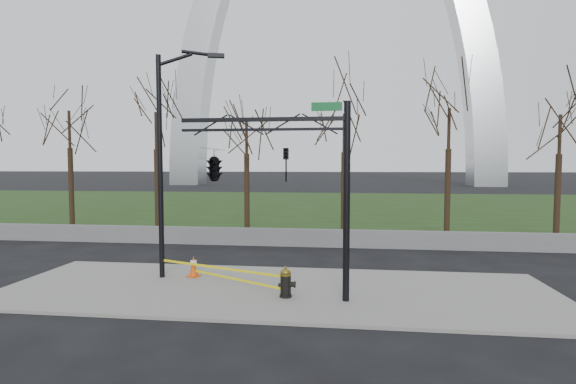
# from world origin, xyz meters

# --- Properties ---
(ground) EXTENTS (500.00, 500.00, 0.00)m
(ground) POSITION_xyz_m (0.00, 0.00, 0.00)
(ground) COLOR black
(ground) RESTS_ON ground
(sidewalk) EXTENTS (18.00, 6.00, 0.10)m
(sidewalk) POSITION_xyz_m (0.00, 0.00, 0.05)
(sidewalk) COLOR gray
(sidewalk) RESTS_ON ground
(grass_strip) EXTENTS (120.00, 40.00, 0.06)m
(grass_strip) POSITION_xyz_m (0.00, 30.00, 0.03)
(grass_strip) COLOR #213312
(grass_strip) RESTS_ON ground
(guardrail) EXTENTS (60.00, 0.30, 0.90)m
(guardrail) POSITION_xyz_m (0.00, 8.00, 0.45)
(guardrail) COLOR #59595B
(guardrail) RESTS_ON ground
(gateway_arch) EXTENTS (66.00, 6.00, 65.00)m
(gateway_arch) POSITION_xyz_m (0.00, 75.00, 32.50)
(gateway_arch) COLOR silver
(gateway_arch) RESTS_ON ground
(tree_row) EXTENTS (38.86, 4.00, 8.37)m
(tree_row) POSITION_xyz_m (-3.57, 12.00, 4.18)
(tree_row) COLOR black
(tree_row) RESTS_ON ground
(fire_hydrant) EXTENTS (0.58, 0.38, 0.95)m
(fire_hydrant) POSITION_xyz_m (0.44, -0.86, 0.54)
(fire_hydrant) COLOR black
(fire_hydrant) RESTS_ON sidewalk
(traffic_cone) EXTENTS (0.50, 0.50, 0.76)m
(traffic_cone) POSITION_xyz_m (-3.20, 1.16, 0.48)
(traffic_cone) COLOR #D6470B
(traffic_cone) RESTS_ON sidewalk
(street_light) EXTENTS (2.33, 0.84, 8.21)m
(street_light) POSITION_xyz_m (-4.08, 1.02, 4.69)
(street_light) COLOR black
(street_light) RESTS_ON ground
(traffic_signal_mast) EXTENTS (5.10, 2.48, 6.00)m
(traffic_signal_mast) POSITION_xyz_m (-0.98, -1.00, 4.15)
(traffic_signal_mast) COLOR black
(traffic_signal_mast) RESTS_ON ground
(caution_tape) EXTENTS (4.74, 2.02, 0.48)m
(caution_tape) POSITION_xyz_m (-1.69, 0.10, 0.54)
(caution_tape) COLOR yellow
(caution_tape) RESTS_ON ground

